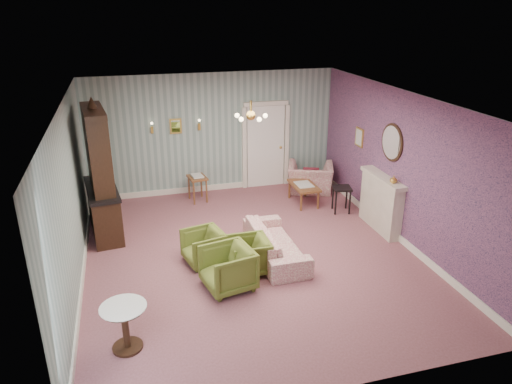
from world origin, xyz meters
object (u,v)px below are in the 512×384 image
object	(u,v)px
coffee_table	(303,194)
pedestal_table	(125,327)
olive_chair_c	(203,245)
wingback_chair	(310,173)
side_table_black	(341,200)
olive_chair_a	(228,267)
sofa_chintz	(276,238)
olive_chair_b	(249,254)
fireplace	(381,203)
dresser	(99,170)

from	to	relation	value
coffee_table	pedestal_table	distance (m)	5.82
olive_chair_c	wingback_chair	world-z (taller)	wingback_chair
pedestal_table	wingback_chair	bearing A→B (deg)	46.48
side_table_black	pedestal_table	distance (m)	5.87
olive_chair_c	olive_chair_a	bearing A→B (deg)	1.67
olive_chair_c	wingback_chair	xyz separation A→B (m)	(3.15, 2.77, 0.13)
sofa_chintz	wingback_chair	world-z (taller)	wingback_chair
olive_chair_c	side_table_black	size ratio (longest dim) A/B	1.16
olive_chair_a	wingback_chair	distance (m)	4.70
olive_chair_b	side_table_black	distance (m)	3.28
wingback_chair	fireplace	size ratio (longest dim) A/B	0.77
olive_chair_c	pedestal_table	xyz separation A→B (m)	(-1.41, -2.03, -0.00)
dresser	side_table_black	distance (m)	5.19
olive_chair_b	pedestal_table	size ratio (longest dim) A/B	1.02
sofa_chintz	dresser	xyz separation A→B (m)	(-3.04, 1.86, 0.99)
olive_chair_a	wingback_chair	size ratio (longest dim) A/B	0.73
olive_chair_a	side_table_black	distance (m)	3.89
olive_chair_b	sofa_chintz	xyz separation A→B (m)	(0.61, 0.39, 0.03)
olive_chair_c	sofa_chintz	world-z (taller)	sofa_chintz
coffee_table	side_table_black	distance (m)	0.94
wingback_chair	pedestal_table	size ratio (longest dim) A/B	1.59
olive_chair_a	sofa_chintz	bearing A→B (deg)	114.71
olive_chair_c	fireplace	bearing A→B (deg)	83.40
olive_chair_c	dresser	bearing A→B (deg)	-147.82
dresser	coffee_table	world-z (taller)	dresser
olive_chair_a	side_table_black	xyz separation A→B (m)	(3.11, 2.34, -0.10)
olive_chair_a	wingback_chair	xyz separation A→B (m)	(2.90, 3.70, 0.08)
sofa_chintz	pedestal_table	distance (m)	3.31
dresser	olive_chair_a	bearing A→B (deg)	-60.27
olive_chair_b	fireplace	xyz separation A→B (m)	(3.05, 0.94, 0.23)
olive_chair_c	pedestal_table	size ratio (longest dim) A/B	1.01
olive_chair_a	olive_chair_b	bearing A→B (deg)	119.48
olive_chair_a	coffee_table	size ratio (longest dim) A/B	0.85
olive_chair_a	sofa_chintz	xyz separation A→B (m)	(1.07, 0.79, -0.02)
dresser	pedestal_table	size ratio (longest dim) A/B	4.02
wingback_chair	pedestal_table	distance (m)	6.61
coffee_table	pedestal_table	bearing A→B (deg)	-135.03
fireplace	dresser	bearing A→B (deg)	166.58
fireplace	pedestal_table	world-z (taller)	fireplace
fireplace	side_table_black	world-z (taller)	fireplace
sofa_chintz	olive_chair_b	bearing A→B (deg)	121.79
sofa_chintz	dresser	distance (m)	3.69
sofa_chintz	fireplace	distance (m)	2.51
olive_chair_c	wingback_chair	distance (m)	4.19
side_table_black	olive_chair_b	bearing A→B (deg)	-143.90
sofa_chintz	pedestal_table	bearing A→B (deg)	124.20
dresser	fireplace	distance (m)	5.68
coffee_table	pedestal_table	world-z (taller)	pedestal_table
olive_chair_a	sofa_chintz	world-z (taller)	olive_chair_a
side_table_black	coffee_table	bearing A→B (deg)	133.12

